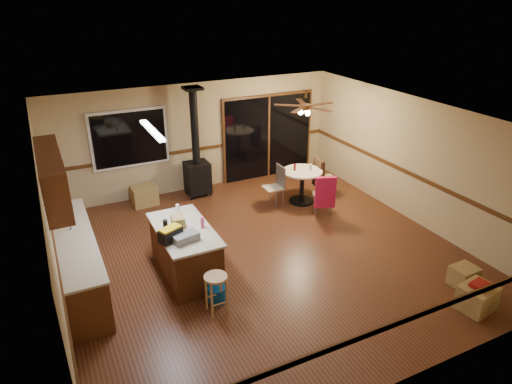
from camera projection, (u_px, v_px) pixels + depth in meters
floor at (263, 253)px, 8.61m from camera, size 7.00×7.00×0.00m
ceiling at (264, 119)px, 7.54m from camera, size 7.00×7.00×0.00m
wall_back at (197, 137)px, 10.94m from camera, size 7.00×0.00×7.00m
wall_front at (402, 303)px, 5.21m from camera, size 7.00×0.00×7.00m
wall_left at (51, 234)px, 6.67m from camera, size 0.00×7.00×7.00m
wall_right at (413, 160)px, 9.48m from camera, size 0.00×7.00×7.00m
chair_rail at (263, 206)px, 8.20m from camera, size 7.00×7.00×0.08m
window at (130, 139)px, 10.17m from camera, size 1.72×0.10×1.32m
sliding_door at (268, 137)px, 11.76m from camera, size 2.52×0.10×2.10m
lower_cabinets at (78, 262)px, 7.56m from camera, size 0.60×3.00×0.86m
countertop at (73, 239)px, 7.37m from camera, size 0.64×3.04×0.04m
upper_cabinets at (52, 177)px, 7.06m from camera, size 0.35×2.00×0.80m
kitchen_island at (185, 251)px, 7.82m from camera, size 0.88×1.68×0.90m
wood_stove at (197, 167)px, 10.72m from camera, size 0.55×0.50×2.52m
ceiling_fan at (305, 109)px, 9.76m from camera, size 0.24×0.24×0.55m
fluorescent_strip at (152, 130)px, 7.08m from camera, size 0.10×1.20×0.04m
toolbox_grey at (186, 237)px, 7.23m from camera, size 0.46×0.31×0.13m
toolbox_black at (171, 235)px, 7.23m from camera, size 0.42×0.33×0.21m
toolbox_yellow_lid at (170, 228)px, 7.18m from camera, size 0.39×0.30×0.03m
box_on_island at (178, 221)px, 7.67m from camera, size 0.22×0.29×0.18m
bottle_dark at (166, 227)px, 7.39m from camera, size 0.08×0.08×0.27m
bottle_pink at (202, 223)px, 7.62m from camera, size 0.07×0.07×0.19m
bottle_white at (178, 209)px, 8.07m from camera, size 0.08×0.08×0.19m
bar_stool at (216, 294)px, 6.94m from camera, size 0.40×0.40×0.65m
blue_bucket at (217, 294)px, 7.27m from camera, size 0.40×0.40×0.25m
dining_table at (302, 181)px, 10.46m from camera, size 0.91×0.91×0.78m
glass_red at (295, 167)px, 10.34m from camera, size 0.07×0.07×0.16m
glass_cream at (311, 167)px, 10.36m from camera, size 0.08×0.08×0.14m
chair_left at (277, 181)px, 10.28m from camera, size 0.41×0.40×0.51m
chair_near at (325, 192)px, 9.73m from camera, size 0.56×0.58×0.70m
chair_right at (319, 173)px, 10.70m from camera, size 0.52×0.48×0.70m
box_under_window at (144, 195)px, 10.46m from camera, size 0.58×0.47×0.45m
box_corner_a at (477, 298)px, 7.06m from camera, size 0.59×0.52×0.41m
box_corner_b at (464, 276)px, 7.65m from camera, size 0.43×0.37×0.34m
box_small_red at (480, 285)px, 6.96m from camera, size 0.30×0.26×0.07m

